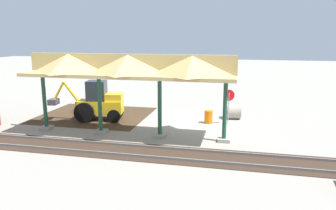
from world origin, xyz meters
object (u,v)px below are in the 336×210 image
Objects in this scene: stop_sign at (229,99)px; traffic_barrel at (208,117)px; backhoe at (98,103)px; concrete_pipe at (233,111)px.

stop_sign is 2.64× the size of traffic_barrel.
stop_sign is at bearing -177.28° from traffic_barrel.
backhoe is at bearing 5.50° from stop_sign.
traffic_barrel is (1.33, 0.06, -1.26)m from stop_sign.
concrete_pipe is (-0.30, -1.56, -1.17)m from stop_sign.
traffic_barrel is at bearing 2.72° from stop_sign.
backhoe is at bearing 14.55° from concrete_pipe.
concrete_pipe is (-9.41, -2.44, -0.72)m from backhoe.
traffic_barrel is at bearing -174.02° from backhoe.
backhoe is 7.86m from traffic_barrel.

